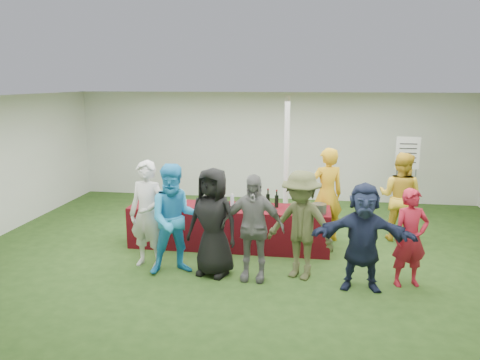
% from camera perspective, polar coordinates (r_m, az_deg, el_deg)
% --- Properties ---
extents(ground, '(60.00, 60.00, 0.00)m').
position_cam_1_polar(ground, '(8.31, 1.51, -8.94)').
color(ground, '#284719').
rests_on(ground, ground).
extents(tent, '(10.00, 10.00, 10.00)m').
position_cam_1_polar(tent, '(9.06, 5.66, 1.64)').
color(tent, white).
rests_on(tent, ground).
extents(serving_table, '(3.60, 0.80, 0.75)m').
position_cam_1_polar(serving_table, '(8.53, -1.33, -5.72)').
color(serving_table, '#5C0712').
rests_on(serving_table, ground).
extents(wine_bottles, '(0.57, 0.13, 0.32)m').
position_cam_1_polar(wine_bottles, '(8.44, 2.58, -2.42)').
color(wine_bottles, black).
rests_on(wine_bottles, serving_table).
extents(wine_glasses, '(1.21, 0.15, 0.16)m').
position_cam_1_polar(wine_glasses, '(8.35, -7.89, -2.73)').
color(wine_glasses, silver).
rests_on(wine_glasses, serving_table).
extents(water_bottle, '(0.07, 0.07, 0.23)m').
position_cam_1_polar(water_bottle, '(8.47, -0.95, -2.48)').
color(water_bottle, silver).
rests_on(water_bottle, serving_table).
extents(bar_towel, '(0.25, 0.18, 0.03)m').
position_cam_1_polar(bar_towel, '(8.35, 9.10, -3.48)').
color(bar_towel, white).
rests_on(bar_towel, serving_table).
extents(dump_bucket, '(0.25, 0.25, 0.18)m').
position_cam_1_polar(dump_bucket, '(8.07, 9.61, -3.49)').
color(dump_bucket, slate).
rests_on(dump_bucket, serving_table).
extents(wine_list_sign, '(0.50, 0.03, 1.80)m').
position_cam_1_polar(wine_list_sign, '(10.71, 19.72, 2.40)').
color(wine_list_sign, slate).
rests_on(wine_list_sign, ground).
extents(staff_pourer, '(0.76, 0.64, 1.78)m').
position_cam_1_polar(staff_pourer, '(8.86, 10.49, -1.80)').
color(staff_pourer, gold).
rests_on(staff_pourer, ground).
extents(staff_back, '(1.02, 0.95, 1.68)m').
position_cam_1_polar(staff_back, '(9.26, 18.94, -1.95)').
color(staff_back, yellow).
rests_on(staff_back, ground).
extents(customer_0, '(0.71, 0.54, 1.74)m').
position_cam_1_polar(customer_0, '(7.66, -11.19, -4.13)').
color(customer_0, silver).
rests_on(customer_0, ground).
extents(customer_1, '(1.03, 0.93, 1.74)m').
position_cam_1_polar(customer_1, '(7.32, -7.87, -4.77)').
color(customer_1, '#2699DC').
rests_on(customer_1, ground).
extents(customer_2, '(0.94, 0.74, 1.69)m').
position_cam_1_polar(customer_2, '(7.22, -3.31, -5.13)').
color(customer_2, black).
rests_on(customer_2, ground).
extents(customer_3, '(0.98, 0.44, 1.64)m').
position_cam_1_polar(customer_3, '(7.04, 1.54, -5.79)').
color(customer_3, slate).
rests_on(customer_3, ground).
extents(customer_4, '(1.24, 1.01, 1.67)m').
position_cam_1_polar(customer_4, '(7.14, 7.43, -5.49)').
color(customer_4, '#4B4F2C').
rests_on(customer_4, ground).
extents(customer_5, '(1.47, 0.49, 1.57)m').
position_cam_1_polar(customer_5, '(6.95, 14.75, -6.72)').
color(customer_5, '#1B233F').
rests_on(customer_5, ground).
extents(customer_6, '(0.61, 0.49, 1.46)m').
position_cam_1_polar(customer_6, '(7.29, 20.05, -6.65)').
color(customer_6, '#A8182A').
rests_on(customer_6, ground).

